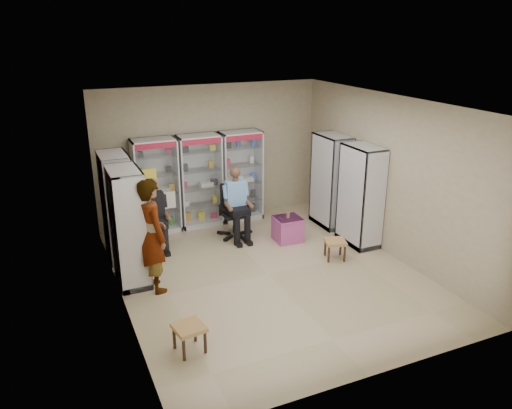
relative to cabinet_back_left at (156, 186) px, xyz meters
name	(u,v)px	position (x,y,z in m)	size (l,w,h in m)	color
floor	(268,274)	(1.30, -2.73, -1.00)	(6.00, 6.00, 0.00)	tan
room_shell	(269,167)	(1.30, -2.73, 0.97)	(5.02, 6.02, 3.01)	tan
cabinet_back_left	(156,186)	(0.00, 0.00, 0.00)	(0.90, 0.50, 2.00)	silver
cabinet_back_mid	(200,181)	(0.95, 0.00, 0.00)	(0.90, 0.50, 2.00)	#A6A8AD
cabinet_back_right	(241,176)	(1.90, 0.00, 0.00)	(0.90, 0.50, 2.00)	#A1A3A8
cabinet_right_far	(331,181)	(3.53, -1.13, 0.00)	(0.50, 0.90, 2.00)	silver
cabinet_right_near	(361,196)	(3.53, -2.23, 0.00)	(0.50, 0.90, 2.00)	silver
cabinet_left_far	(118,207)	(-0.93, -0.93, 0.00)	(0.50, 0.90, 2.00)	silver
cabinet_left_near	(129,227)	(-0.93, -2.03, 0.00)	(0.50, 0.90, 2.00)	#AFB3B7
wooden_chair	(154,224)	(-0.25, -0.73, -0.53)	(0.42, 0.42, 0.94)	black
seated_customer	(154,215)	(-0.25, -0.78, -0.33)	(0.44, 0.60, 1.34)	black
office_chair	(234,211)	(1.38, -0.91, -0.45)	(0.61, 0.61, 1.11)	black
seated_shopkeeper	(235,205)	(1.38, -0.96, -0.29)	(0.46, 0.65, 1.41)	#6584C9
pink_trunk	(288,229)	(2.29, -1.55, -0.75)	(0.52, 0.50, 0.50)	#A3418D
tea_glass	(288,215)	(2.29, -1.55, -0.45)	(0.07, 0.07, 0.11)	#5A1D07
woven_stool_a	(335,249)	(2.72, -2.67, -0.81)	(0.37, 0.37, 0.37)	#A77646
woven_stool_b	(190,338)	(-0.60, -4.31, -0.81)	(0.39, 0.39, 0.39)	#A57345
standing_man	(152,235)	(-0.63, -2.43, -0.04)	(0.70, 0.46, 1.92)	gray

